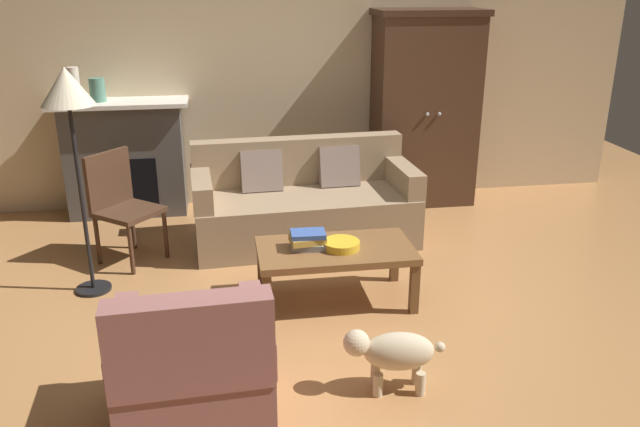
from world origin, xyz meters
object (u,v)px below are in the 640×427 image
object	(u,v)px
book_stack	(308,240)
side_chair_wooden	(120,200)
armchair_near_left	(194,375)
fireplace	(125,158)
mantel_vase_cream	(74,85)
dog	(393,352)
mantel_vase_jade	(97,90)
coffee_table	(335,254)
floor_lamp	(68,100)
fruit_bowl	(341,245)
armoire	(424,109)
couch	(304,205)

from	to	relation	value
book_stack	side_chair_wooden	distance (m)	1.71
armchair_near_left	side_chair_wooden	size ratio (longest dim) A/B	0.98
fireplace	armchair_near_left	bearing A→B (deg)	-78.11
mantel_vase_cream	side_chair_wooden	world-z (taller)	mantel_vase_cream
fireplace	dog	distance (m)	3.72
dog	fireplace	bearing A→B (deg)	119.10
fireplace	mantel_vase_jade	size ratio (longest dim) A/B	5.79
mantel_vase_cream	mantel_vase_jade	bearing A→B (deg)	0.00
fireplace	armchair_near_left	xyz separation A→B (m)	(0.71, -3.38, -0.25)
mantel_vase_cream	armchair_near_left	world-z (taller)	mantel_vase_cream
coffee_table	mantel_vase_cream	world-z (taller)	mantel_vase_cream
floor_lamp	dog	size ratio (longest dim) A/B	2.89
fruit_bowl	mantel_vase_cream	bearing A→B (deg)	134.39
armchair_near_left	floor_lamp	distance (m)	2.19
coffee_table	armchair_near_left	world-z (taller)	armchair_near_left
armoire	dog	distance (m)	3.44
book_stack	dog	size ratio (longest dim) A/B	0.46
fireplace	coffee_table	world-z (taller)	fireplace
side_chair_wooden	floor_lamp	world-z (taller)	floor_lamp
couch	mantel_vase_cream	bearing A→B (deg)	155.56
couch	book_stack	distance (m)	1.21
side_chair_wooden	dog	xyz separation A→B (m)	(1.71, -2.12, -0.27)
fruit_bowl	dog	size ratio (longest dim) A/B	0.45
mantel_vase_jade	floor_lamp	world-z (taller)	floor_lamp
mantel_vase_jade	dog	size ratio (longest dim) A/B	0.38
armoire	fruit_bowl	distance (m)	2.47
fireplace	side_chair_wooden	world-z (taller)	fireplace
fruit_bowl	coffee_table	bearing A→B (deg)	145.35
fireplace	fruit_bowl	distance (m)	2.75
fruit_bowl	mantel_vase_jade	xyz separation A→B (m)	(-1.89, 2.14, 0.78)
armchair_near_left	side_chair_wooden	bearing A→B (deg)	105.45
armoire	book_stack	distance (m)	2.56
coffee_table	armchair_near_left	size ratio (longest dim) A/B	1.25
fruit_bowl	mantel_vase_cream	xyz separation A→B (m)	(-2.09, 2.14, 0.83)
armoire	book_stack	bearing A→B (deg)	-125.86
armchair_near_left	dog	world-z (taller)	armchair_near_left
fruit_bowl	dog	xyz separation A→B (m)	(0.09, -1.08, -0.20)
armchair_near_left	floor_lamp	xyz separation A→B (m)	(-0.80, 1.70, 1.11)
book_stack	mantel_vase_jade	world-z (taller)	mantel_vase_jade
coffee_table	dog	bearing A→B (deg)	-83.48
fruit_bowl	fireplace	bearing A→B (deg)	128.46
book_stack	fruit_bowl	bearing A→B (deg)	-10.25
mantel_vase_jade	couch	bearing A→B (deg)	-26.80
fruit_bowl	mantel_vase_jade	world-z (taller)	mantel_vase_jade
book_stack	dog	bearing A→B (deg)	-74.09
fireplace	fruit_bowl	xyz separation A→B (m)	(1.71, -2.15, -0.12)
fireplace	coffee_table	xyz separation A→B (m)	(1.67, -2.13, -0.20)
book_stack	dog	distance (m)	1.19
armoire	side_chair_wooden	size ratio (longest dim) A/B	2.14
coffee_table	fruit_bowl	size ratio (longest dim) A/B	4.23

